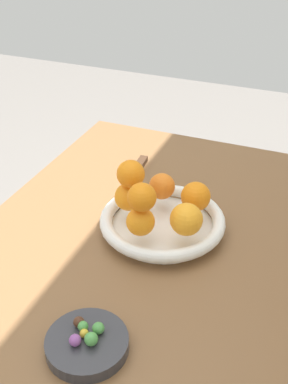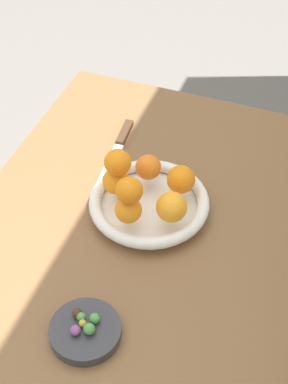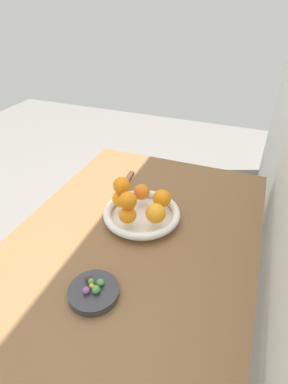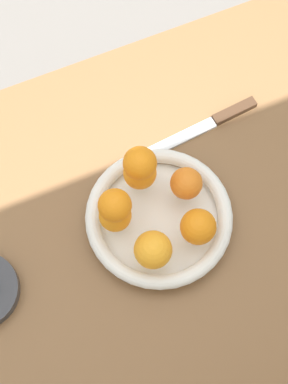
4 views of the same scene
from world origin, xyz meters
TOP-DOWN VIEW (x-y plane):
  - ground_plane at (0.00, 0.00)m, footprint 6.00×6.00m
  - dining_table at (0.00, 0.00)m, footprint 1.10×0.76m
  - fruit_bowl at (-0.10, -0.01)m, footprint 0.26×0.26m
  - candy_dish at (0.23, -0.01)m, footprint 0.13×0.13m
  - orange_0 at (-0.15, 0.05)m, footprint 0.06×0.06m
  - orange_1 at (-0.16, -0.03)m, footprint 0.06×0.06m
  - orange_2 at (-0.10, -0.08)m, footprint 0.06×0.06m
  - orange_3 at (-0.03, -0.03)m, footprint 0.06×0.06m
  - orange_4 at (-0.06, 0.05)m, footprint 0.06×0.06m
  - orange_5 at (-0.10, -0.08)m, footprint 0.06×0.06m
  - orange_6 at (-0.03, -0.02)m, footprint 0.06×0.06m
  - candy_ball_0 at (0.23, -0.00)m, footprint 0.02×0.02m
  - candy_ball_1 at (0.22, -0.02)m, footprint 0.01×0.01m
  - candy_ball_2 at (0.24, -0.02)m, footprint 0.02×0.02m
  - candy_ball_3 at (0.21, -0.03)m, footprint 0.02×0.02m
  - candy_ball_4 at (0.21, -0.02)m, footprint 0.02×0.02m
  - candy_ball_5 at (0.21, -0.00)m, footprint 0.02×0.02m
  - knife at (-0.26, -0.15)m, footprint 0.26×0.04m

SIDE VIEW (x-z plane):
  - ground_plane at x=0.00m, z-range 0.00..0.00m
  - dining_table at x=0.00m, z-range 0.28..1.02m
  - knife at x=-0.26m, z-range 0.74..0.75m
  - candy_dish at x=0.23m, z-range 0.74..0.76m
  - fruit_bowl at x=-0.10m, z-range 0.74..0.78m
  - candy_ball_1 at x=0.22m, z-range 0.76..0.78m
  - candy_ball_4 at x=0.21m, z-range 0.76..0.78m
  - candy_ball_3 at x=0.21m, z-range 0.76..0.78m
  - candy_ball_2 at x=0.24m, z-range 0.76..0.78m
  - candy_ball_5 at x=0.21m, z-range 0.76..0.78m
  - candy_ball_0 at x=0.23m, z-range 0.76..0.78m
  - orange_3 at x=-0.03m, z-range 0.78..0.84m
  - orange_1 at x=-0.16m, z-range 0.78..0.84m
  - orange_2 at x=-0.10m, z-range 0.78..0.84m
  - orange_0 at x=-0.15m, z-range 0.78..0.84m
  - orange_4 at x=-0.06m, z-range 0.78..0.84m
  - orange_6 at x=-0.03m, z-range 0.84..0.89m
  - orange_5 at x=-0.10m, z-range 0.84..0.90m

